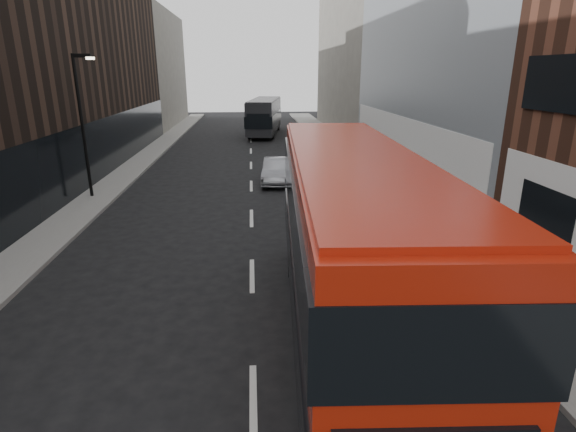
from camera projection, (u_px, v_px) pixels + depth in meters
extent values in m
cube|color=slate|center=(359.00, 165.00, 31.30)|extent=(3.00, 80.00, 0.15)
cube|color=slate|center=(132.00, 169.00, 30.12)|extent=(2.00, 80.00, 0.15)
cube|color=#AAAFB5|center=(455.00, 2.00, 24.76)|extent=(5.00, 22.00, 20.00)
cube|color=silver|center=(402.00, 148.00, 27.07)|extent=(0.35, 21.00, 3.80)
cube|color=slate|center=(359.00, 45.00, 46.88)|extent=(5.00, 24.00, 18.00)
cube|color=black|center=(89.00, 62.00, 32.46)|extent=(5.00, 24.00, 14.00)
cube|color=slate|center=(153.00, 70.00, 53.48)|extent=(5.00, 20.00, 13.00)
cylinder|color=black|center=(83.00, 128.00, 22.36)|extent=(0.16, 0.16, 7.00)
cube|color=black|center=(81.00, 56.00, 21.34)|extent=(0.90, 0.15, 0.18)
cube|color=#FFF2CC|center=(90.00, 58.00, 21.41)|extent=(0.35, 0.22, 0.12)
cube|color=#9C1909|center=(350.00, 245.00, 10.34)|extent=(3.25, 11.66, 4.19)
cube|color=black|center=(348.00, 272.00, 10.55)|extent=(3.37, 11.72, 1.15)
cube|color=black|center=(352.00, 200.00, 10.00)|extent=(3.37, 11.72, 1.15)
cube|color=black|center=(324.00, 199.00, 16.01)|extent=(2.23, 0.20, 1.47)
cube|color=#9C1909|center=(354.00, 154.00, 9.68)|extent=(3.12, 11.19, 0.12)
cylinder|color=black|center=(293.00, 261.00, 14.43)|extent=(0.37, 1.06, 1.05)
cylinder|color=black|center=(365.00, 260.00, 14.49)|extent=(0.37, 1.06, 1.05)
cube|color=black|center=(265.00, 115.00, 46.69)|extent=(4.02, 11.34, 3.13)
cube|color=black|center=(265.00, 117.00, 46.76)|extent=(4.15, 11.41, 1.11)
cube|color=black|center=(258.00, 122.00, 41.41)|extent=(2.13, 0.37, 1.41)
cube|color=black|center=(270.00, 111.00, 52.01)|extent=(2.13, 0.37, 1.41)
cube|color=black|center=(264.00, 100.00, 46.20)|extent=(3.86, 10.89, 0.12)
cylinder|color=black|center=(258.00, 126.00, 50.58)|extent=(0.44, 1.04, 1.01)
cylinder|color=black|center=(278.00, 126.00, 50.46)|extent=(0.44, 1.04, 1.01)
cylinder|color=black|center=(250.00, 134.00, 43.83)|extent=(0.44, 1.04, 1.01)
cylinder|color=black|center=(272.00, 134.00, 43.71)|extent=(0.44, 1.04, 1.01)
imported|color=black|center=(328.00, 198.00, 20.80)|extent=(2.17, 4.60, 1.52)
imported|color=gray|center=(277.00, 171.00, 26.64)|extent=(2.01, 4.51, 1.44)
imported|color=black|center=(305.00, 144.00, 36.39)|extent=(2.18, 5.08, 1.46)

